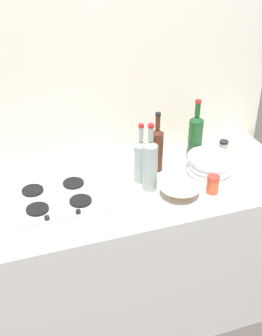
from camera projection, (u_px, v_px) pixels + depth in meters
name	position (u px, v px, depth m)	size (l,w,h in m)	color
ground_plane	(131.00, 308.00, 2.71)	(6.00, 6.00, 0.00)	#47423D
counter_block	(131.00, 254.00, 2.48)	(1.80, 0.70, 0.90)	beige
backsplash_panel	(109.00, 127.00, 2.46)	(1.90, 0.06, 2.14)	beige
stovetop_hob	(56.00, 198.00, 2.14)	(0.41, 0.36, 0.04)	#B2B2B7
plate_stack	(210.00, 165.00, 2.34)	(0.24, 0.24, 0.10)	white
wine_bottle_leftmost	(141.00, 160.00, 2.24)	(0.07, 0.07, 0.33)	gray
wine_bottle_mid_left	(195.00, 136.00, 2.43)	(0.08, 0.08, 0.36)	#19471E
wine_bottle_mid_right	(150.00, 164.00, 2.16)	(0.08, 0.08, 0.36)	gray
wine_bottle_rightmost	(157.00, 148.00, 2.33)	(0.07, 0.07, 0.34)	#472314
mixing_bowl	(180.00, 191.00, 2.16)	(0.20, 0.20, 0.06)	beige
butter_dish	(140.00, 206.00, 2.07)	(0.13, 0.11, 0.05)	silver
condiment_jar_front	(223.00, 147.00, 2.52)	(0.05, 0.05, 0.08)	#9E998C
condiment_jar_rear	(213.00, 184.00, 2.18)	(0.06, 0.06, 0.10)	#C64C2D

